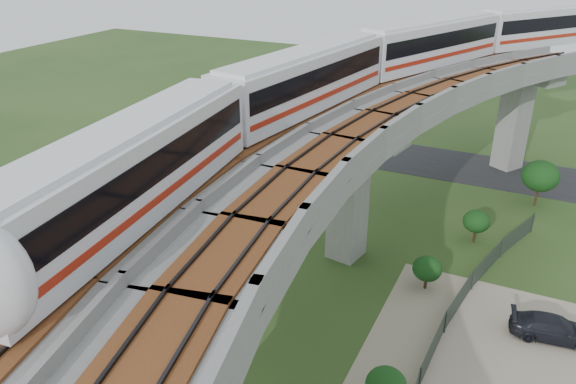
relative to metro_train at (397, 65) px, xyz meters
name	(u,v)px	position (x,y,z in m)	size (l,w,h in m)	color
ground	(263,341)	(-2.26, -14.97, -12.31)	(160.00, 160.00, 0.00)	#2B471C
asphalt_road	(406,158)	(-2.26, 15.03, -12.29)	(60.00, 8.00, 0.03)	#232326
viaduct	(336,206)	(1.59, -14.97, -3.26)	(19.58, 73.98, 11.40)	#99968E
metro_train	(397,65)	(0.00, 0.00, 0.00)	(19.79, 59.31, 3.64)	white
tree_0	(540,176)	(9.89, 9.21, -9.71)	(2.90, 2.90, 3.84)	#382314
tree_1	(476,221)	(6.34, 0.99, -10.63)	(1.88, 1.88, 2.48)	#382314
tree_2	(427,269)	(4.53, -6.25, -10.84)	(1.82, 1.82, 2.24)	#382314
car_dark	(554,328)	(11.87, -7.96, -11.61)	(1.83, 4.50, 1.31)	black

